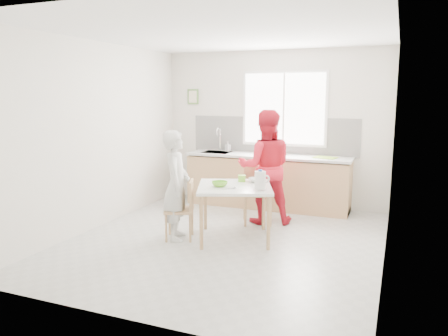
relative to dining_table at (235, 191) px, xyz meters
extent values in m
plane|color=#B7B7B2|center=(-0.08, -0.13, -0.66)|extent=(4.50, 4.50, 0.00)
plane|color=silver|center=(-0.08, 2.12, 0.69)|extent=(4.00, 0.00, 4.00)
plane|color=silver|center=(-0.08, -2.38, 0.69)|extent=(4.00, 0.00, 4.00)
plane|color=silver|center=(-2.08, -0.13, 0.69)|extent=(0.00, 4.50, 4.50)
plane|color=silver|center=(1.92, -0.13, 0.69)|extent=(0.00, 4.50, 4.50)
plane|color=white|center=(-0.08, -0.13, 2.04)|extent=(4.50, 4.50, 0.00)
cube|color=white|center=(0.12, 2.10, 1.04)|extent=(1.50, 0.03, 1.30)
cube|color=white|center=(0.12, 2.08, 1.04)|extent=(1.40, 0.02, 1.20)
cube|color=white|center=(0.12, 2.08, 1.04)|extent=(0.03, 0.03, 1.20)
cube|color=white|center=(-0.08, 2.11, 0.56)|extent=(3.00, 0.02, 0.65)
cube|color=#59893E|center=(-1.63, 2.10, 1.24)|extent=(0.22, 0.02, 0.28)
cube|color=beige|center=(-1.63, 2.09, 1.24)|extent=(0.16, 0.01, 0.22)
cube|color=tan|center=(-0.08, 1.82, -0.23)|extent=(2.80, 0.60, 0.86)
cube|color=#3F3326|center=(-0.08, 1.82, -0.61)|extent=(2.80, 0.54, 0.10)
cube|color=silver|center=(-0.08, 1.82, 0.24)|extent=(2.84, 0.64, 0.04)
cube|color=#A5A5AA|center=(-1.03, 1.82, 0.24)|extent=(0.50, 0.40, 0.03)
cylinder|color=silver|center=(-1.03, 1.98, 0.44)|extent=(0.02, 0.02, 0.36)
torus|color=silver|center=(-1.03, 1.91, 0.62)|extent=(0.02, 0.18, 0.18)
cube|color=white|center=(0.00, 0.00, 0.06)|extent=(1.24, 1.24, 0.04)
cylinder|color=tan|center=(-0.24, -0.55, -0.32)|extent=(0.05, 0.05, 0.68)
cylinder|color=tan|center=(-0.55, 0.24, -0.32)|extent=(0.05, 0.05, 0.68)
cylinder|color=tan|center=(0.55, -0.24, -0.32)|extent=(0.05, 0.05, 0.68)
cylinder|color=tan|center=(0.24, 0.55, -0.32)|extent=(0.05, 0.05, 0.68)
cube|color=tan|center=(-0.70, -0.27, -0.26)|extent=(0.48, 0.48, 0.04)
cube|color=tan|center=(-0.54, -0.21, -0.05)|extent=(0.15, 0.34, 0.39)
cylinder|color=tan|center=(-0.91, -0.18, -0.47)|extent=(0.03, 0.03, 0.38)
cylinder|color=tan|center=(-0.79, -0.47, -0.47)|extent=(0.03, 0.03, 0.38)
cylinder|color=tan|center=(-0.61, -0.06, -0.47)|extent=(0.03, 0.03, 0.38)
cylinder|color=tan|center=(-0.49, -0.36, -0.47)|extent=(0.03, 0.03, 0.38)
cube|color=tan|center=(0.06, 0.83, -0.20)|extent=(0.56, 0.56, 0.04)
cube|color=tan|center=(-0.01, 1.01, 0.05)|extent=(0.40, 0.18, 0.46)
cylinder|color=tan|center=(-0.05, 0.58, -0.44)|extent=(0.04, 0.04, 0.45)
cylinder|color=tan|center=(0.30, 0.72, -0.44)|extent=(0.04, 0.04, 0.45)
cylinder|color=tan|center=(-0.18, 0.93, -0.44)|extent=(0.04, 0.04, 0.45)
cylinder|color=tan|center=(0.17, 1.07, -0.44)|extent=(0.04, 0.04, 0.45)
imported|color=silver|center=(-0.73, -0.28, 0.08)|extent=(0.52, 0.63, 1.48)
imported|color=red|center=(0.15, 0.92, 0.20)|extent=(1.01, 0.91, 1.72)
imported|color=#74CC2F|center=(-0.17, -0.12, 0.11)|extent=(0.27, 0.27, 0.07)
imported|color=silver|center=(0.19, 0.34, 0.10)|extent=(0.28, 0.28, 0.05)
cylinder|color=white|center=(0.40, -0.15, 0.21)|extent=(0.14, 0.14, 0.23)
cylinder|color=blue|center=(0.40, -0.15, 0.33)|extent=(0.05, 0.05, 0.03)
torus|color=white|center=(0.47, -0.15, 0.23)|extent=(0.11, 0.06, 0.11)
cube|color=#81D731|center=(-0.01, 0.30, 0.12)|extent=(0.13, 0.13, 0.09)
cylinder|color=#A5A5AA|center=(0.00, -0.23, 0.09)|extent=(0.13, 0.11, 0.01)
cube|color=#8DBD2B|center=(0.90, 1.81, 0.26)|extent=(0.40, 0.32, 0.01)
cylinder|color=black|center=(-0.01, 1.91, 0.42)|extent=(0.07, 0.07, 0.32)
cylinder|color=black|center=(-0.20, 1.92, 0.41)|extent=(0.07, 0.07, 0.30)
cylinder|color=brown|center=(-0.02, 1.84, 0.34)|extent=(0.06, 0.06, 0.16)
imported|color=#999999|center=(-0.89, 2.01, 0.35)|extent=(0.10, 0.11, 0.18)
camera|label=1|loc=(2.00, -5.35, 1.28)|focal=35.00mm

